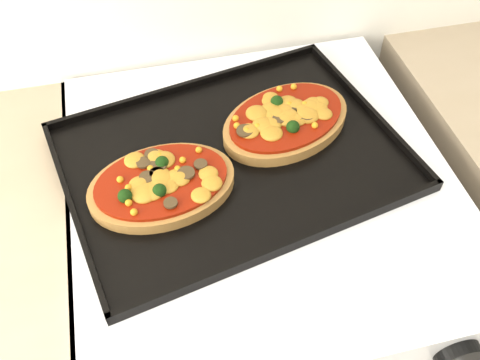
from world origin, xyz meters
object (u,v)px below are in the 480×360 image
object	(u,v)px
stove	(254,305)
baking_tray	(233,156)
pizza_left	(162,183)
pizza_right	(286,119)

from	to	relation	value
stove	baking_tray	bearing A→B (deg)	145.41
baking_tray	pizza_left	world-z (taller)	pizza_left
baking_tray	pizza_right	bearing A→B (deg)	12.66
pizza_right	stove	bearing A→B (deg)	-131.84
baking_tray	pizza_left	size ratio (longest dim) A/B	2.35
stove	pizza_left	xyz separation A→B (m)	(-0.15, -0.02, 0.48)
stove	pizza_right	bearing A→B (deg)	48.16
stove	baking_tray	size ratio (longest dim) A/B	1.77
pizza_left	pizza_right	distance (m)	0.23
baking_tray	pizza_right	size ratio (longest dim) A/B	2.27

